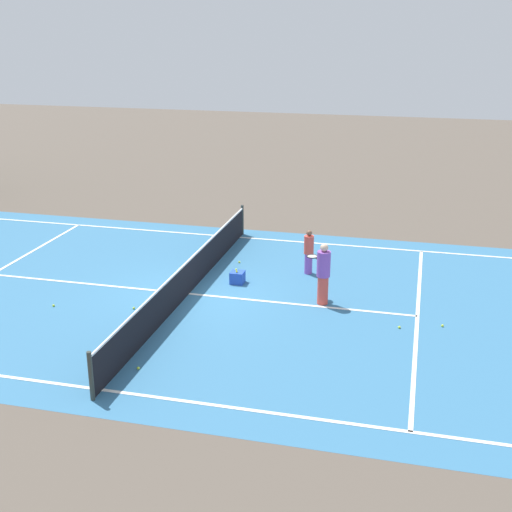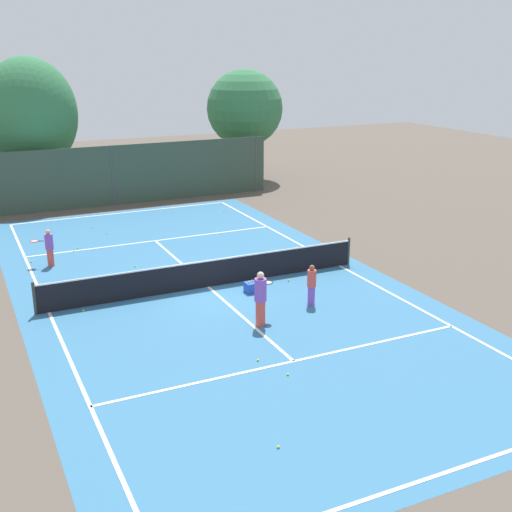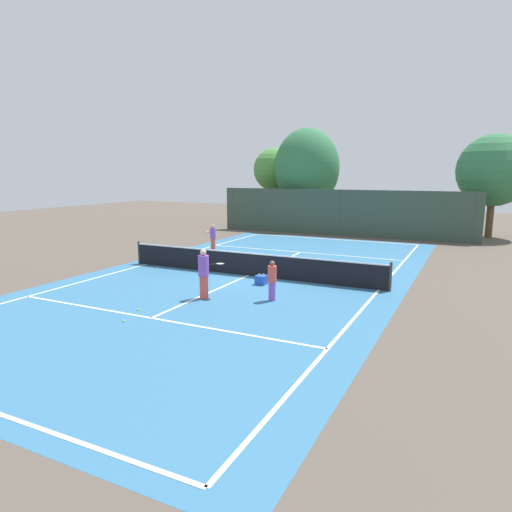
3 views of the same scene
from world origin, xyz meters
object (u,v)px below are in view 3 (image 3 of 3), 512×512
player_1 (272,280)px  tennis_ball_9 (210,247)px  tennis_ball_11 (288,241)px  tennis_ball_2 (124,321)px  tennis_ball_10 (232,267)px  tennis_ball_8 (400,249)px  ball_crate (261,280)px  tennis_ball_3 (243,248)px  player_0 (213,237)px  player_2 (204,273)px  tennis_ball_6 (247,259)px  tennis_ball_0 (158,267)px  tennis_ball_5 (138,310)px  tennis_ball_1 (286,245)px  tennis_ball_7 (306,286)px  tennis_ball_12 (249,247)px

player_1 → tennis_ball_9: (-7.83, 8.63, -0.68)m
tennis_ball_11 → tennis_ball_2: bearing=-84.6°
tennis_ball_10 → tennis_ball_8: bearing=55.4°
tennis_ball_9 → tennis_ball_2: bearing=-69.0°
ball_crate → tennis_ball_3: bearing=122.5°
player_0 → player_2: player_2 is taller
player_2 → tennis_ball_3: (-3.80, 10.09, -0.87)m
tennis_ball_3 → tennis_ball_8: 9.06m
player_2 → tennis_ball_6: bearing=105.8°
ball_crate → player_2: bearing=-108.9°
tennis_ball_2 → tennis_ball_9: bearing=111.0°
tennis_ball_0 → tennis_ball_10: (3.09, 1.47, 0.00)m
tennis_ball_5 → player_2: bearing=62.6°
tennis_ball_0 → tennis_ball_2: size_ratio=1.00×
tennis_ball_1 → tennis_ball_10: 7.33m
player_2 → tennis_ball_1: 12.40m
tennis_ball_6 → tennis_ball_9: (-3.59, 2.32, 0.00)m
tennis_ball_3 → tennis_ball_7: (6.43, -6.99, 0.00)m
tennis_ball_6 → player_1: bearing=-56.1°
tennis_ball_0 → tennis_ball_10: same height
tennis_ball_9 → tennis_ball_1: bearing=37.5°
tennis_ball_0 → tennis_ball_7: bearing=-2.5°
player_0 → tennis_ball_8: size_ratio=22.25×
ball_crate → tennis_ball_8: ball_crate is taller
tennis_ball_10 → tennis_ball_1: bearing=92.4°
tennis_ball_10 → tennis_ball_2: bearing=-83.8°
player_1 → tennis_ball_8: (2.25, 12.98, -0.68)m
player_0 → tennis_ball_12: size_ratio=22.25×
tennis_ball_11 → player_0: bearing=-118.7°
tennis_ball_8 → tennis_ball_12: (-8.06, -3.33, 0.00)m
player_1 → tennis_ball_5: 4.51m
player_1 → tennis_ball_7: size_ratio=21.13×
tennis_ball_2 → player_2: bearing=76.8°
player_1 → tennis_ball_3: bearing=123.0°
tennis_ball_11 → tennis_ball_6: bearing=-87.2°
ball_crate → tennis_ball_1: (-2.86, 9.54, -0.15)m
tennis_ball_11 → tennis_ball_12: 3.28m
tennis_ball_9 → tennis_ball_12: 2.26m
ball_crate → tennis_ball_11: 11.25m
tennis_ball_2 → tennis_ball_7: (3.38, 6.32, 0.00)m
player_1 → tennis_ball_8: size_ratio=21.13×
player_1 → player_2: (-2.24, -0.78, 0.18)m
tennis_ball_12 → tennis_ball_6: bearing=-64.8°
player_1 → tennis_ball_11: (-4.56, 12.68, -0.68)m
tennis_ball_0 → tennis_ball_12: size_ratio=1.00×
tennis_ball_6 → tennis_ball_9: 4.27m
player_0 → tennis_ball_7: (7.58, -5.55, -0.73)m
player_1 → tennis_ball_11: bearing=109.8°
tennis_ball_0 → tennis_ball_11: size_ratio=1.00×
tennis_ball_10 → tennis_ball_11: (-0.68, 8.57, 0.00)m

